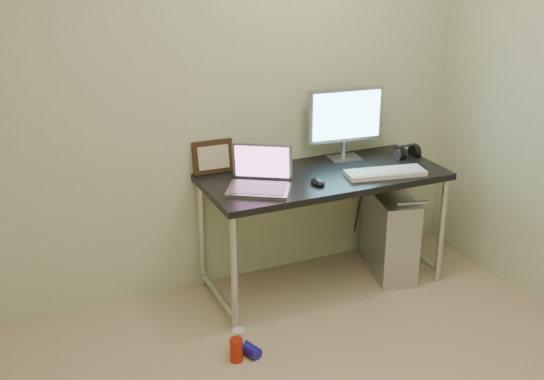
# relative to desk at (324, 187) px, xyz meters

# --- Properties ---
(wall_back) EXTENTS (3.50, 0.02, 2.50)m
(wall_back) POSITION_rel_desk_xyz_m (-0.65, 0.32, 0.58)
(wall_back) COLOR beige
(wall_back) RESTS_ON ground
(desk) EXTENTS (1.48, 0.65, 0.75)m
(desk) POSITION_rel_desk_xyz_m (0.00, 0.00, 0.00)
(desk) COLOR black
(desk) RESTS_ON ground
(tower_computer) EXTENTS (0.35, 0.57, 0.58)m
(tower_computer) POSITION_rel_desk_xyz_m (0.48, -0.03, -0.39)
(tower_computer) COLOR #ABABB0
(tower_computer) RESTS_ON ground
(cable_a) EXTENTS (0.01, 0.16, 0.69)m
(cable_a) POSITION_rel_desk_xyz_m (0.43, 0.27, -0.27)
(cable_a) COLOR black
(cable_a) RESTS_ON ground
(cable_b) EXTENTS (0.02, 0.11, 0.71)m
(cable_b) POSITION_rel_desk_xyz_m (0.52, 0.25, -0.29)
(cable_b) COLOR black
(cable_b) RESTS_ON ground
(can_red) EXTENTS (0.08, 0.08, 0.13)m
(can_red) POSITION_rel_desk_xyz_m (-0.80, -0.56, -0.60)
(can_red) COLOR #B02210
(can_red) RESTS_ON ground
(can_white) EXTENTS (0.09, 0.09, 0.13)m
(can_white) POSITION_rel_desk_xyz_m (-0.76, -0.49, -0.60)
(can_white) COLOR white
(can_white) RESTS_ON ground
(can_blue) EXTENTS (0.10, 0.14, 0.07)m
(can_blue) POSITION_rel_desk_xyz_m (-0.72, -0.54, -0.63)
(can_blue) COLOR #2118B0
(can_blue) RESTS_ON ground
(laptop) EXTENTS (0.45, 0.43, 0.24)m
(laptop) POSITION_rel_desk_xyz_m (-0.44, -0.06, 0.14)
(laptop) COLOR #A5A5AD
(laptop) RESTS_ON desk
(monitor) EXTENTS (0.50, 0.16, 0.46)m
(monitor) POSITION_rel_desk_xyz_m (0.25, 0.19, 0.36)
(monitor) COLOR #A5A5AD
(monitor) RESTS_ON desk
(keyboard) EXTENTS (0.50, 0.24, 0.03)m
(keyboard) POSITION_rel_desk_xyz_m (0.33, -0.17, 0.10)
(keyboard) COLOR white
(keyboard) RESTS_ON desk
(mouse_right) EXTENTS (0.09, 0.12, 0.04)m
(mouse_right) POSITION_rel_desk_xyz_m (0.58, -0.16, 0.10)
(mouse_right) COLOR black
(mouse_right) RESTS_ON desk
(mouse_left) EXTENTS (0.09, 0.13, 0.04)m
(mouse_left) POSITION_rel_desk_xyz_m (-0.11, -0.14, 0.11)
(mouse_left) COLOR black
(mouse_left) RESTS_ON desk
(headphones) EXTENTS (0.16, 0.10, 0.11)m
(headphones) POSITION_rel_desk_xyz_m (0.64, 0.06, 0.11)
(headphones) COLOR black
(headphones) RESTS_ON desk
(picture_frame) EXTENTS (0.25, 0.08, 0.20)m
(picture_frame) POSITION_rel_desk_xyz_m (-0.60, 0.30, 0.19)
(picture_frame) COLOR black
(picture_frame) RESTS_ON desk
(webcam) EXTENTS (0.05, 0.04, 0.12)m
(webcam) POSITION_rel_desk_xyz_m (-0.39, 0.23, 0.18)
(webcam) COLOR silver
(webcam) RESTS_ON desk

